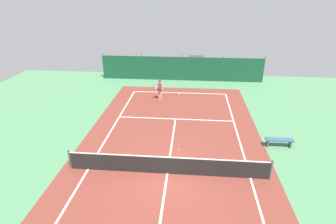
{
  "coord_description": "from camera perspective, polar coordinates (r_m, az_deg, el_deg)",
  "views": [
    {
      "loc": [
        1.04,
        -11.24,
        8.45
      ],
      "look_at": [
        -0.47,
        5.59,
        0.9
      ],
      "focal_mm": 29.18,
      "sensor_mm": 36.0,
      "label": 1
    }
  ],
  "objects": [
    {
      "name": "tennis_ball_near_player",
      "position": [
        15.95,
        2.22,
        -7.81
      ],
      "size": [
        0.07,
        0.07,
        0.07
      ],
      "primitive_type": "sphere",
      "color": "#CCDB33",
      "rests_on": "ground"
    },
    {
      "name": "tennis_player",
      "position": [
        22.82,
        -1.73,
        4.91
      ],
      "size": [
        0.84,
        0.65,
        1.64
      ],
      "rotation": [
        0.0,
        0.0,
        2.75
      ],
      "color": "#D8AD8C",
      "rests_on": "ground"
    },
    {
      "name": "parked_car",
      "position": [
        31.28,
        6.01,
        9.86
      ],
      "size": [
        2.32,
        4.35,
        1.68
      ],
      "rotation": [
        0.0,
        0.0,
        0.1
      ],
      "color": "black",
      "rests_on": "ground"
    },
    {
      "name": "ground_plane",
      "position": [
        14.1,
        -0.14,
        -12.75
      ],
      "size": [
        36.0,
        36.0,
        0.0
      ],
      "primitive_type": "plane",
      "color": "#4C8456"
    },
    {
      "name": "tennis_net",
      "position": [
        13.8,
        -0.14,
        -11.05
      ],
      "size": [
        10.12,
        0.1,
        1.1
      ],
      "color": "black",
      "rests_on": "ground"
    },
    {
      "name": "back_fence",
      "position": [
        28.54,
        2.86,
        8.22
      ],
      "size": [
        16.3,
        0.98,
        2.7
      ],
      "color": "#14472D",
      "rests_on": "ground"
    },
    {
      "name": "courtside_bench",
      "position": [
        17.38,
        22.2,
        -5.58
      ],
      "size": [
        1.6,
        0.4,
        0.49
      ],
      "color": "#335184",
      "rests_on": "ground"
    },
    {
      "name": "court_surface",
      "position": [
        14.1,
        -0.14,
        -12.74
      ],
      "size": [
        11.02,
        26.6,
        0.01
      ],
      "color": "brown",
      "rests_on": "ground"
    }
  ]
}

